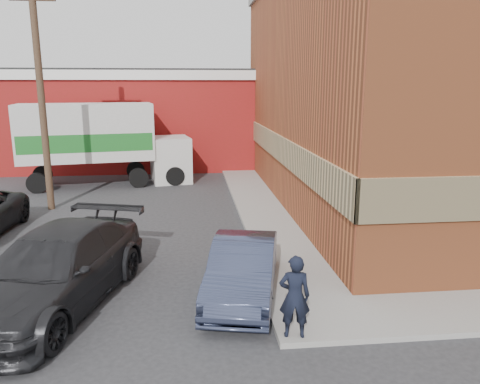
{
  "coord_description": "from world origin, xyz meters",
  "views": [
    {
      "loc": [
        -2.06,
        -9.37,
        4.72
      ],
      "look_at": [
        -0.63,
        3.87,
        1.68
      ],
      "focal_mm": 35.0,
      "sensor_mm": 36.0,
      "label": 1
    }
  ],
  "objects_px": {
    "man": "(295,296)",
    "suv_b": "(55,270)",
    "brick_building": "(450,86)",
    "sedan": "(243,269)",
    "warehouse": "(124,117)",
    "utility_pole": "(40,85)",
    "box_truck": "(104,139)"
  },
  "relations": [
    {
      "from": "brick_building",
      "to": "suv_b",
      "type": "height_order",
      "value": "brick_building"
    },
    {
      "from": "suv_b",
      "to": "brick_building",
      "type": "bearing_deg",
      "value": 48.33
    },
    {
      "from": "man",
      "to": "sedan",
      "type": "height_order",
      "value": "man"
    },
    {
      "from": "warehouse",
      "to": "suv_b",
      "type": "bearing_deg",
      "value": -87.16
    },
    {
      "from": "man",
      "to": "suv_b",
      "type": "bearing_deg",
      "value": -15.45
    },
    {
      "from": "suv_b",
      "to": "box_truck",
      "type": "distance_m",
      "value": 13.08
    },
    {
      "from": "suv_b",
      "to": "utility_pole",
      "type": "bearing_deg",
      "value": 122.39
    },
    {
      "from": "sedan",
      "to": "suv_b",
      "type": "bearing_deg",
      "value": -167.72
    },
    {
      "from": "suv_b",
      "to": "box_truck",
      "type": "relative_size",
      "value": 0.69
    },
    {
      "from": "utility_pole",
      "to": "box_truck",
      "type": "bearing_deg",
      "value": 72.83
    },
    {
      "from": "utility_pole",
      "to": "suv_b",
      "type": "relative_size",
      "value": 1.58
    },
    {
      "from": "sedan",
      "to": "box_truck",
      "type": "relative_size",
      "value": 0.49
    },
    {
      "from": "warehouse",
      "to": "sedan",
      "type": "relative_size",
      "value": 4.05
    },
    {
      "from": "warehouse",
      "to": "sedan",
      "type": "height_order",
      "value": "warehouse"
    },
    {
      "from": "man",
      "to": "sedan",
      "type": "relative_size",
      "value": 0.4
    },
    {
      "from": "man",
      "to": "sedan",
      "type": "xyz_separation_m",
      "value": [
        -0.73,
        2.05,
        -0.25
      ]
    },
    {
      "from": "warehouse",
      "to": "brick_building",
      "type": "bearing_deg",
      "value": -37.2
    },
    {
      "from": "suv_b",
      "to": "warehouse",
      "type": "bearing_deg",
      "value": 109.04
    },
    {
      "from": "utility_pole",
      "to": "suv_b",
      "type": "bearing_deg",
      "value": -73.81
    },
    {
      "from": "brick_building",
      "to": "suv_b",
      "type": "relative_size",
      "value": 3.21
    },
    {
      "from": "utility_pole",
      "to": "man",
      "type": "bearing_deg",
      "value": -55.32
    },
    {
      "from": "man",
      "to": "box_truck",
      "type": "height_order",
      "value": "box_truck"
    },
    {
      "from": "warehouse",
      "to": "suv_b",
      "type": "height_order",
      "value": "warehouse"
    },
    {
      "from": "warehouse",
      "to": "utility_pole",
      "type": "relative_size",
      "value": 1.81
    },
    {
      "from": "brick_building",
      "to": "sedan",
      "type": "distance_m",
      "value": 13.31
    },
    {
      "from": "box_truck",
      "to": "man",
      "type": "bearing_deg",
      "value": -78.29
    },
    {
      "from": "box_truck",
      "to": "sedan",
      "type": "bearing_deg",
      "value": -77.97
    },
    {
      "from": "brick_building",
      "to": "sedan",
      "type": "bearing_deg",
      "value": -137.96
    },
    {
      "from": "sedan",
      "to": "brick_building",
      "type": "bearing_deg",
      "value": 54.33
    },
    {
      "from": "brick_building",
      "to": "man",
      "type": "relative_size",
      "value": 11.43
    },
    {
      "from": "sedan",
      "to": "suv_b",
      "type": "height_order",
      "value": "suv_b"
    },
    {
      "from": "man",
      "to": "warehouse",
      "type": "bearing_deg",
      "value": -67.39
    }
  ]
}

